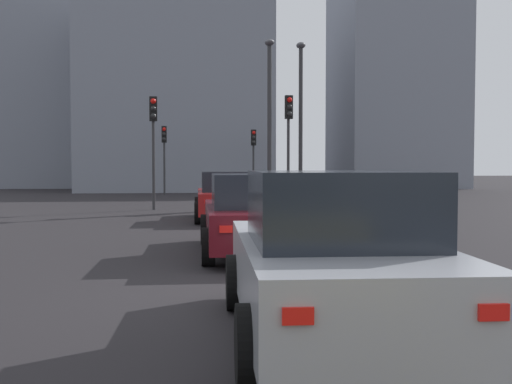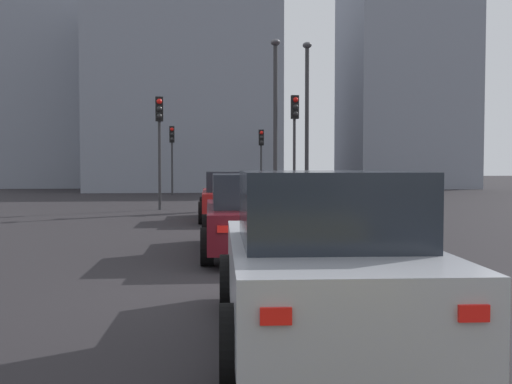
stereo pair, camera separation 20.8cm
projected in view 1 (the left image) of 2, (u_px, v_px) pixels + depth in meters
The scene contains 13 objects.
ground_plane at pixel (279, 304), 7.79m from camera, with size 160.00×160.00×0.20m, color black.
car_red_lead at pixel (229, 196), 18.43m from camera, with size 4.22×2.14×1.47m.
car_maroon_second at pixel (256, 215), 11.43m from camera, with size 4.39×2.09×1.51m.
car_silver_third at pixel (333, 260), 5.79m from camera, with size 4.09×2.07×1.62m.
traffic_light_near_left at pixel (153, 129), 22.35m from camera, with size 0.32×0.30×4.18m.
traffic_light_near_right at pixel (254, 148), 34.62m from camera, with size 0.32×0.29×3.67m.
traffic_light_far_left at pixel (164, 145), 33.34m from camera, with size 0.32×0.29×3.79m.
traffic_light_far_right at pixel (289, 127), 23.48m from camera, with size 0.33×0.30×4.35m.
street_lamp_kerbside at pixel (269, 108), 23.15m from camera, with size 0.56×0.36×6.43m.
street_lamp_far at pixel (301, 109), 24.32m from camera, with size 0.56×0.36×6.55m.
building_facade_left at pixel (394, 87), 45.30m from camera, with size 8.85×8.38×14.95m, color gray.
building_facade_center at pixel (177, 100), 40.78m from camera, with size 10.35×11.97×12.09m, color gray.
building_facade_right at pixel (74, 99), 46.79m from camera, with size 9.88×10.57×13.50m, color gray.
Camera 1 is at (-7.64, 1.13, 1.68)m, focal length 42.69 mm.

